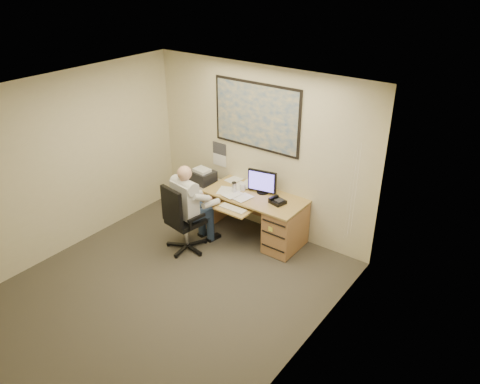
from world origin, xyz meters
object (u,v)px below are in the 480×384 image
Objects in this scene: filing_cabinet at (204,196)px; office_chair at (184,232)px; person at (186,208)px; desk at (273,218)px.

office_chair is (0.44, -0.99, -0.07)m from filing_cabinet.
office_chair is at bearing -74.99° from person.
desk is 1.39m from office_chair.
desk reaches higher than filing_cabinet.
filing_cabinet is at bearing 179.84° from desk.
filing_cabinet is 1.08m from office_chair.
desk is at bearing 51.17° from person.
desk is at bearing 7.00° from filing_cabinet.
office_chair is at bearing -58.59° from filing_cabinet.
person is at bearing 105.59° from office_chair.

